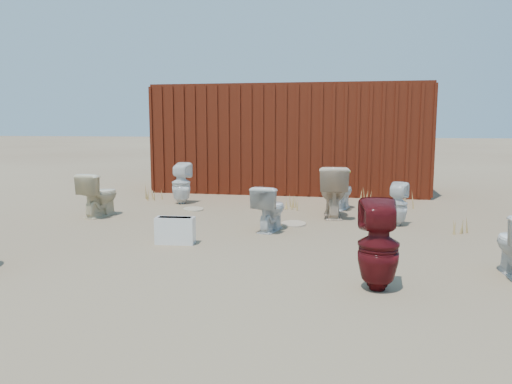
% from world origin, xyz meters
% --- Properties ---
extents(ground, '(100.00, 100.00, 0.00)m').
position_xyz_m(ground, '(0.00, 0.00, 0.00)').
color(ground, brown).
rests_on(ground, ground).
extents(shipping_container, '(6.00, 2.40, 2.40)m').
position_xyz_m(shipping_container, '(0.00, 5.20, 1.20)').
color(shipping_container, '#4F1B0D').
rests_on(shipping_container, ground).
extents(toilet_front_c, '(0.50, 0.71, 0.66)m').
position_xyz_m(toilet_front_c, '(0.22, 0.50, 0.33)').
color(toilet_front_c, silver).
rests_on(toilet_front_c, ground).
extents(toilet_front_maroon, '(0.41, 0.42, 0.85)m').
position_xyz_m(toilet_front_maroon, '(1.62, -1.89, 0.43)').
color(toilet_front_maroon, '#550E12').
rests_on(toilet_front_maroon, ground).
extents(toilet_back_a, '(0.38, 0.39, 0.80)m').
position_xyz_m(toilet_back_a, '(-1.85, 2.63, 0.40)').
color(toilet_back_a, white).
rests_on(toilet_back_a, ground).
extents(toilet_back_beige_left, '(0.55, 0.79, 0.73)m').
position_xyz_m(toilet_back_beige_left, '(-2.77, 1.11, 0.37)').
color(toilet_back_beige_left, beige).
rests_on(toilet_back_beige_left, ground).
extents(toilet_back_beige_right, '(0.55, 0.88, 0.86)m').
position_xyz_m(toilet_back_beige_right, '(1.08, 1.76, 0.43)').
color(toilet_back_beige_right, beige).
rests_on(toilet_back_beige_right, ground).
extents(toilet_back_yellowlid, '(0.54, 0.74, 0.67)m').
position_xyz_m(toilet_back_yellowlid, '(1.20, 2.59, 0.34)').
color(toilet_back_yellowlid, white).
rests_on(toilet_back_yellowlid, ground).
extents(toilet_back_e, '(0.37, 0.38, 0.66)m').
position_xyz_m(toilet_back_e, '(2.08, 1.21, 0.33)').
color(toilet_back_e, silver).
rests_on(toilet_back_e, ground).
extents(yellow_lid, '(0.34, 0.43, 0.02)m').
position_xyz_m(yellow_lid, '(1.20, 2.59, 0.69)').
color(yellow_lid, yellow).
rests_on(yellow_lid, toilet_back_yellowlid).
extents(loose_tank, '(0.51, 0.24, 0.35)m').
position_xyz_m(loose_tank, '(-0.86, -0.51, 0.17)').
color(loose_tank, silver).
rests_on(loose_tank, ground).
extents(loose_lid_near, '(0.42, 0.52, 0.02)m').
position_xyz_m(loose_lid_near, '(0.52, 1.01, 0.01)').
color(loose_lid_near, '#C2AB8C').
rests_on(loose_lid_near, ground).
extents(loose_lid_far, '(0.53, 0.58, 0.02)m').
position_xyz_m(loose_lid_far, '(-1.42, 2.00, 0.01)').
color(loose_lid_far, '#BFAD8B').
rests_on(loose_lid_far, ground).
extents(weed_clump_a, '(0.36, 0.36, 0.29)m').
position_xyz_m(weed_clump_a, '(-2.59, 3.05, 0.15)').
color(weed_clump_a, '#AC8945').
rests_on(weed_clump_a, ground).
extents(weed_clump_b, '(0.32, 0.32, 0.24)m').
position_xyz_m(weed_clump_b, '(0.31, 2.43, 0.12)').
color(weed_clump_b, '#AC8945').
rests_on(weed_clump_b, ground).
extents(weed_clump_c, '(0.36, 0.36, 0.31)m').
position_xyz_m(weed_clump_c, '(2.32, 2.89, 0.16)').
color(weed_clump_c, '#AC8945').
rests_on(weed_clump_c, ground).
extents(weed_clump_d, '(0.30, 0.30, 0.25)m').
position_xyz_m(weed_clump_d, '(-0.50, 3.50, 0.13)').
color(weed_clump_d, '#AC8945').
rests_on(weed_clump_d, ground).
extents(weed_clump_e, '(0.34, 0.34, 0.33)m').
position_xyz_m(weed_clump_e, '(1.67, 3.37, 0.16)').
color(weed_clump_e, '#AC8945').
rests_on(weed_clump_e, ground).
extents(weed_clump_f, '(0.28, 0.28, 0.24)m').
position_xyz_m(weed_clump_f, '(2.88, 0.74, 0.12)').
color(weed_clump_f, '#AC8945').
rests_on(weed_clump_f, ground).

